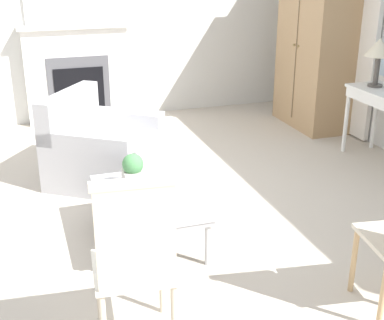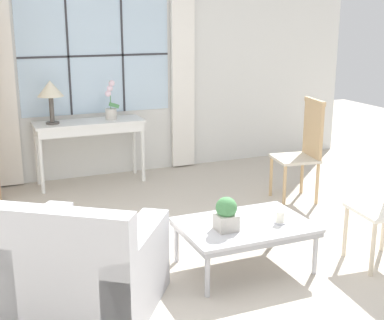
{
  "view_description": "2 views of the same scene",
  "coord_description": "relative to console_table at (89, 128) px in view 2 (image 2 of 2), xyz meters",
  "views": [
    {
      "loc": [
        4.02,
        -0.89,
        2.09
      ],
      "look_at": [
        0.42,
        0.32,
        0.61
      ],
      "focal_mm": 50.0,
      "sensor_mm": 36.0,
      "label": 1
    },
    {
      "loc": [
        -1.48,
        -3.55,
        1.99
      ],
      "look_at": [
        0.22,
        0.5,
        0.8
      ],
      "focal_mm": 50.0,
      "sensor_mm": 36.0,
      "label": 2
    }
  ],
  "objects": [
    {
      "name": "ground_plane",
      "position": [
        0.19,
        -2.71,
        -0.68
      ],
      "size": [
        14.0,
        14.0,
        0.0
      ],
      "primitive_type": "plane",
      "color": "#BCB2A3"
    },
    {
      "name": "wall_back_windowed",
      "position": [
        0.19,
        0.31,
        0.71
      ],
      "size": [
        7.2,
        0.14,
        2.8
      ],
      "color": "silver",
      "rests_on": "ground_plane"
    },
    {
      "name": "console_table",
      "position": [
        0.0,
        0.0,
        0.0
      ],
      "size": [
        1.3,
        0.45,
        0.77
      ],
      "color": "white",
      "rests_on": "ground_plane"
    },
    {
      "name": "table_lamp",
      "position": [
        -0.43,
        -0.01,
        0.48
      ],
      "size": [
        0.3,
        0.3,
        0.5
      ],
      "color": "#4C4742",
      "rests_on": "console_table"
    },
    {
      "name": "potted_orchid",
      "position": [
        0.28,
        0.01,
        0.26
      ],
      "size": [
        0.18,
        0.14,
        0.47
      ],
      "color": "#BCB7AD",
      "rests_on": "console_table"
    },
    {
      "name": "armchair_upholstered",
      "position": [
        -0.68,
        -2.88,
        -0.39
      ],
      "size": [
        1.3,
        1.28,
        0.86
      ],
      "color": "#B2B2B7",
      "rests_on": "ground_plane"
    },
    {
      "name": "side_chair_wooden",
      "position": [
        2.03,
        -1.52,
        -0.06
      ],
      "size": [
        0.5,
        0.5,
        1.12
      ],
      "color": "beige",
      "rests_on": "ground_plane"
    },
    {
      "name": "coffee_table",
      "position": [
        0.64,
        -2.76,
        -0.34
      ],
      "size": [
        1.04,
        0.72,
        0.38
      ],
      "color": "#BCBCC1",
      "rests_on": "ground_plane"
    },
    {
      "name": "potted_plant_small",
      "position": [
        0.44,
        -2.82,
        -0.16
      ],
      "size": [
        0.17,
        0.17,
        0.27
      ],
      "color": "#BCB7AD",
      "rests_on": "coffee_table"
    },
    {
      "name": "pillar_candle",
      "position": [
        0.9,
        -2.86,
        -0.25
      ],
      "size": [
        0.1,
        0.1,
        0.11
      ],
      "color": "silver",
      "rests_on": "coffee_table"
    }
  ]
}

